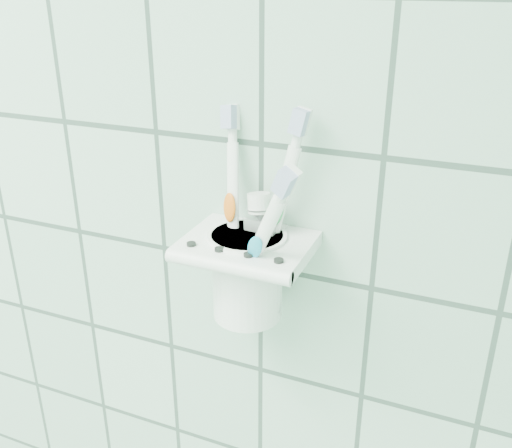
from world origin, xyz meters
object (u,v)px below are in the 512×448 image
holder_bracket (248,247)px  cup (247,272)px  toothbrush_orange (230,209)px  toothbrush_blue (255,209)px  toothbrush_pink (232,216)px  toothpaste_tube (266,249)px

holder_bracket → cup: (-0.00, 0.00, -0.03)m
toothbrush_orange → cup: bearing=11.3°
cup → toothbrush_orange: toothbrush_orange is taller
toothbrush_blue → cup: bearing=-99.0°
cup → toothbrush_pink: toothbrush_pink is taller
holder_bracket → toothbrush_orange: size_ratio=0.61×
holder_bracket → toothbrush_orange: bearing=166.8°
holder_bracket → toothbrush_orange: 0.04m
cup → toothbrush_blue: 0.07m
holder_bracket → cup: bearing=124.8°
toothbrush_pink → toothbrush_blue: toothbrush_blue is taller
toothbrush_pink → toothpaste_tube: bearing=31.9°
cup → toothbrush_pink: bearing=-137.8°
toothbrush_pink → toothbrush_orange: 0.01m
toothbrush_pink → toothbrush_orange: size_ratio=1.02×
toothbrush_orange → toothbrush_blue: bearing=40.9°
holder_bracket → cup: 0.03m
cup → toothbrush_blue: toothbrush_blue is taller
toothbrush_pink → toothbrush_orange: toothbrush_orange is taller
toothbrush_pink → toothbrush_orange: (-0.01, 0.01, 0.00)m
holder_bracket → toothbrush_blue: size_ratio=0.58×
cup → toothpaste_tube: 0.04m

